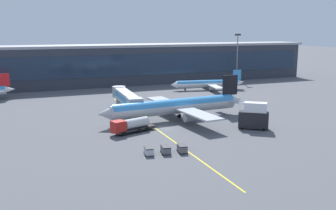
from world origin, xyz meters
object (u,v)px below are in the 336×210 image
fuel_tanker (131,125)px  baggage_cart_2 (182,148)px  baggage_cart_0 (149,151)px  baggage_cart_1 (166,149)px  main_airliner (176,106)px  commuter_jet_near (208,84)px  catering_lift (254,116)px

fuel_tanker → baggage_cart_2: (5.00, -16.98, -0.96)m
baggage_cart_0 → baggage_cart_1: size_ratio=1.00×
main_airliner → fuel_tanker: main_airliner is taller
main_airliner → baggage_cart_0: size_ratio=14.42×
baggage_cart_1 → commuter_jet_near: commuter_jet_near is taller
catering_lift → baggage_cart_1: (-25.66, -8.95, -2.28)m
main_airliner → baggage_cart_0: (-15.76, -23.67, -2.81)m
baggage_cart_1 → baggage_cart_2: (3.16, -0.52, 0.00)m
catering_lift → baggage_cart_2: size_ratio=2.42×
catering_lift → baggage_cart_2: catering_lift is taller
fuel_tanker → commuter_jet_near: commuter_jet_near is taller
fuel_tanker → baggage_cart_0: bearing=-94.7°
baggage_cart_2 → commuter_jet_near: (40.47, 65.82, 1.65)m
main_airliner → baggage_cart_0: main_airliner is taller
fuel_tanker → baggage_cart_1: fuel_tanker is taller
catering_lift → main_airliner: bearing=130.6°
fuel_tanker → baggage_cart_1: size_ratio=3.85×
main_airliner → catering_lift: size_ratio=5.96×
baggage_cart_0 → baggage_cart_1: same height
catering_lift → baggage_cart_0: 30.11m
fuel_tanker → baggage_cart_2: size_ratio=3.85×
fuel_tanker → catering_lift: size_ratio=1.59×
baggage_cart_1 → fuel_tanker: bearing=96.4°
catering_lift → baggage_cart_0: bearing=-163.7°
catering_lift → fuel_tanker: bearing=164.7°
baggage_cart_2 → catering_lift: bearing=22.8°
baggage_cart_0 → baggage_cart_2: size_ratio=1.00×
catering_lift → commuter_jet_near: (17.96, 56.35, -0.63)m
baggage_cart_0 → commuter_jet_near: 79.92m
catering_lift → baggage_cart_2: bearing=-157.2°
baggage_cart_2 → baggage_cart_1: bearing=170.6°
baggage_cart_2 → commuter_jet_near: size_ratio=0.10×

